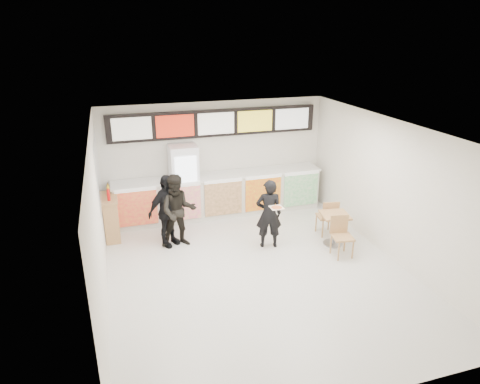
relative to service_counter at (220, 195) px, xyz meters
name	(u,v)px	position (x,y,z in m)	size (l,w,h in m)	color
floor	(258,272)	(0.00, -3.09, -0.57)	(7.00, 7.00, 0.00)	beige
ceiling	(260,130)	(0.00, -3.09, 2.43)	(7.00, 7.00, 0.00)	white
wall_back	(215,157)	(0.00, 0.41, 0.93)	(6.00, 6.00, 0.00)	silver
wall_left	(98,225)	(-3.00, -3.09, 0.93)	(7.00, 7.00, 0.00)	silver
wall_right	(391,190)	(3.00, -3.09, 0.93)	(7.00, 7.00, 0.00)	silver
service_counter	(220,195)	(0.00, 0.00, 0.00)	(5.56, 0.77, 1.14)	silver
menu_board	(216,123)	(0.00, 0.32, 1.88)	(5.50, 0.14, 0.70)	black
drinks_fridge	(184,183)	(-0.93, 0.02, 0.43)	(0.70, 0.67, 2.00)	white
mirror_panel	(98,170)	(-2.99, -0.64, 1.18)	(0.01, 2.00, 1.50)	#B2B7BF
customer_main	(269,214)	(0.61, -2.08, 0.24)	(0.59, 0.39, 1.63)	black
customer_left	(178,211)	(-1.35, -1.44, 0.29)	(0.84, 0.65, 1.73)	black
customer_mid	(167,211)	(-1.58, -1.32, 0.28)	(1.00, 0.42, 1.71)	black
pizza_slice	(277,207)	(0.61, -2.53, 0.58)	(0.36, 0.36, 0.02)	beige
cafe_table	(334,223)	(2.09, -2.44, -0.04)	(0.71, 1.60, 0.91)	tan
condiment_ledge	(111,217)	(-2.82, -0.53, -0.04)	(0.38, 0.93, 1.24)	tan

